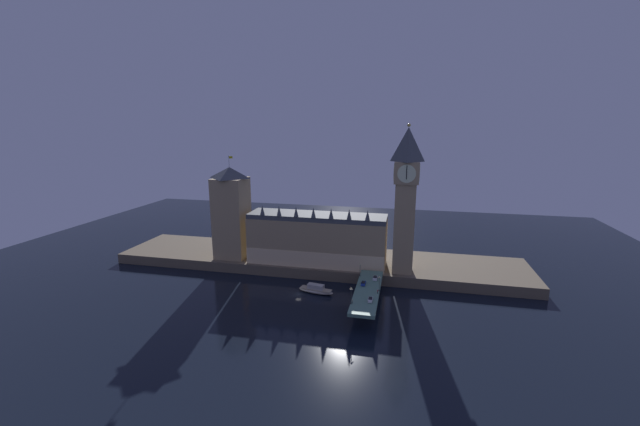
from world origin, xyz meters
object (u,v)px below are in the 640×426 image
street_lamp_mid (379,282)px  clock_tower (406,196)px  car_northbound_lead (363,283)px  street_lamp_far (360,268)px  victoria_tower (232,212)px  pedestrian_near_rail (352,301)px  pedestrian_mid_walk (378,291)px  car_southbound_lead (370,300)px  car_southbound_trail (375,278)px  street_lamp_near (351,294)px  boat_upstream (316,290)px

street_lamp_mid → clock_tower: bearing=73.9°
car_northbound_lead → street_lamp_far: (-2.67, 9.44, 3.36)m
clock_tower → victoria_tower: 92.20m
victoria_tower → pedestrian_near_rail: victoria_tower is taller
pedestrian_mid_walk → victoria_tower: bearing=155.4°
car_southbound_lead → street_lamp_far: street_lamp_far is taller
victoria_tower → car_southbound_lead: (79.52, -45.36, -21.71)m
victoria_tower → street_lamp_far: (72.30, -19.92, -18.44)m
clock_tower → pedestrian_mid_walk: (-9.40, -34.13, -34.59)m
clock_tower → victoria_tower: size_ratio=1.30×
car_northbound_lead → car_southbound_trail: bearing=56.8°
street_lamp_mid → victoria_tower: bearing=157.1°
victoria_tower → street_lamp_near: 89.40m
pedestrian_near_rail → street_lamp_far: (-0.40, 28.81, 3.08)m
clock_tower → street_lamp_far: bearing=-138.8°
car_southbound_trail → pedestrian_near_rail: pedestrian_near_rail is taller
pedestrian_mid_walk → street_lamp_far: 20.19m
boat_upstream → car_southbound_trail: bearing=8.3°
clock_tower → car_southbound_trail: clock_tower is taller
clock_tower → pedestrian_mid_walk: 49.49m
pedestrian_near_rail → street_lamp_far: size_ratio=0.27×
car_southbound_lead → pedestrian_mid_walk: size_ratio=2.31×
street_lamp_far → boat_upstream: (-19.54, -6.38, -9.92)m
victoria_tower → car_southbound_lead: size_ratio=12.74×
car_northbound_lead → street_lamp_far: street_lamp_far is taller
street_lamp_far → boat_upstream: bearing=-161.9°
car_southbound_lead → boat_upstream: size_ratio=0.25×
pedestrian_near_rail → street_lamp_mid: size_ratio=0.26×
clock_tower → pedestrian_mid_walk: size_ratio=38.25×
pedestrian_mid_walk → boat_upstream: 31.88m
car_southbound_trail → pedestrian_near_rail: (-6.82, -26.32, 0.18)m
car_northbound_lead → street_lamp_far: bearing=105.8°
clock_tower → street_lamp_mid: bearing=-106.1°
street_lamp_near → street_lamp_far: street_lamp_near is taller
car_southbound_lead → car_northbound_lead: bearing=105.9°
car_southbound_trail → boat_upstream: 27.85m
street_lamp_near → clock_tower: bearing=67.7°
car_southbound_lead → car_southbound_trail: (0.00, 22.95, 0.01)m
street_lamp_near → street_lamp_far: (0.00, 29.44, -0.29)m
pedestrian_mid_walk → clock_tower: bearing=74.6°
car_southbound_trail → street_lamp_mid: street_lamp_mid is taller
street_lamp_far → car_southbound_lead: bearing=-74.2°
car_southbound_trail → car_southbound_lead: bearing=-90.0°
car_northbound_lead → pedestrian_near_rail: size_ratio=2.75×
pedestrian_near_rail → street_lamp_near: size_ratio=0.25×
pedestrian_mid_walk → car_southbound_trail: bearing=98.6°
car_southbound_lead → pedestrian_near_rail: size_ratio=2.54×
street_lamp_mid → car_southbound_trail: bearing=102.3°
street_lamp_near → boat_upstream: (-19.54, 23.06, -10.21)m
car_southbound_trail → boat_upstream: (-26.76, -3.89, -6.66)m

